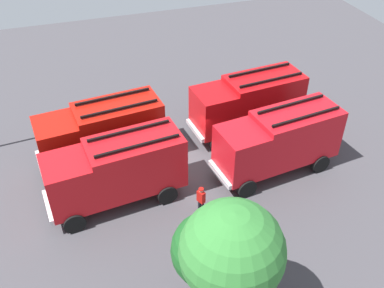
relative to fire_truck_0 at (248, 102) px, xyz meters
The scene contains 12 objects.
ground_plane 5.37m from the fire_truck_0, 25.80° to the left, with size 49.38×49.38×0.00m, color #423F44.
fire_truck_0 is the anchor object (origin of this frame).
fire_truck_1 9.28m from the fire_truck_0, ahead, with size 7.42×3.37×3.88m.
fire_truck_2 4.21m from the fire_truck_0, 89.55° to the left, with size 7.44×3.45×3.88m.
fire_truck_3 9.88m from the fire_truck_0, 23.25° to the left, with size 7.42×3.36×3.88m.
firefighter_0 5.30m from the fire_truck_0, 154.03° to the right, with size 0.35×0.47×1.70m.
firefighter_1 8.15m from the fire_truck_0, 49.33° to the left, with size 0.39×0.48×1.65m.
firefighter_2 9.78m from the fire_truck_0, 21.25° to the right, with size 0.42×0.27×1.67m.
tree_0 13.65m from the fire_truck_0, 62.86° to the left, with size 3.91×3.91×6.06m.
tree_1 12.89m from the fire_truck_0, 58.94° to the left, with size 3.04×3.04×4.71m.
traffic_cone_0 6.24m from the fire_truck_0, 17.88° to the right, with size 0.51×0.51×0.73m, color #F2600C.
traffic_cone_1 2.87m from the fire_truck_0, 68.89° to the right, with size 0.52×0.52×0.74m, color #F2600C.
Camera 1 is at (6.28, 19.12, 16.71)m, focal length 41.05 mm.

